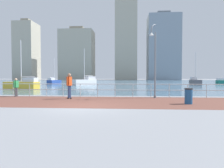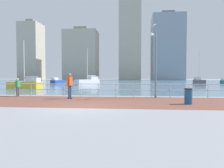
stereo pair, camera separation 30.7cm
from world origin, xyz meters
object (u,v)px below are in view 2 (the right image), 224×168
Objects in this scene: lamppost at (155,57)px; trash_bin at (188,96)px; skateboarder at (70,83)px; sailboat_gray at (25,85)px; sailboat_yellow at (199,82)px; bystander at (18,86)px; sailboat_ivory at (57,82)px; sailboat_blue at (88,82)px.

trash_bin is (1.60, -3.14, -2.57)m from lamppost.
skateboarder is 14.21m from sailboat_gray.
lamppost is 0.88× the size of sailboat_gray.
sailboat_yellow is at bearing 32.79° from sailboat_gray.
bystander is 29.14m from sailboat_ivory.
sailboat_yellow is at bearing -2.35° from sailboat_ivory.
sailboat_gray reaches higher than trash_bin.
skateboarder is 1.98× the size of trash_bin.
sailboat_yellow is at bearing 57.60° from skateboarder.
sailboat_yellow is (22.03, 3.58, -0.04)m from sailboat_blue.
lamppost is 25.97m from sailboat_blue.
trash_bin is 32.16m from sailboat_yellow.
lamppost is 33.97m from sailboat_ivory.
sailboat_gray is 32.39m from sailboat_yellow.
skateboarder is (-6.13, -0.97, -1.92)m from lamppost.
sailboat_gray reaches higher than skateboarder.
bystander reaches higher than trash_bin.
sailboat_ivory is at bearing 177.65° from sailboat_yellow.
skateboarder is 0.28× the size of sailboat_yellow.
bystander is 35.26m from sailboat_yellow.
skateboarder is at bearing -171.03° from lamppost.
sailboat_blue reaches higher than lamppost.
trash_bin is 37.39m from sailboat_ivory.
sailboat_blue is 1.07× the size of sailboat_yellow.
lamppost reaches higher than trash_bin.
trash_bin is 0.14× the size of sailboat_yellow.
skateboarder is 31.92m from sailboat_ivory.
lamppost is 18.41m from sailboat_gray.
sailboat_yellow reaches higher than sailboat_ivory.
skateboarder is at bearing -122.40° from sailboat_yellow.
sailboat_blue reaches higher than sailboat_yellow.
sailboat_yellow is (27.23, 17.55, 0.03)m from sailboat_gray.
bystander is 12.97m from trash_bin.
sailboat_blue reaches higher than skateboarder.
skateboarder is at bearing -80.67° from sailboat_blue.
lamppost is at bearing 8.97° from skateboarder.
sailboat_gray is (-9.27, 10.77, -0.52)m from skateboarder.
trash_bin is at bearing -66.34° from sailboat_blue.
lamppost is 5.91× the size of trash_bin.
sailboat_blue is at bearing 113.21° from lamppost.
sailboat_gray is (-15.39, 9.80, -2.44)m from lamppost.
bystander is at bearing -91.68° from sailboat_blue.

